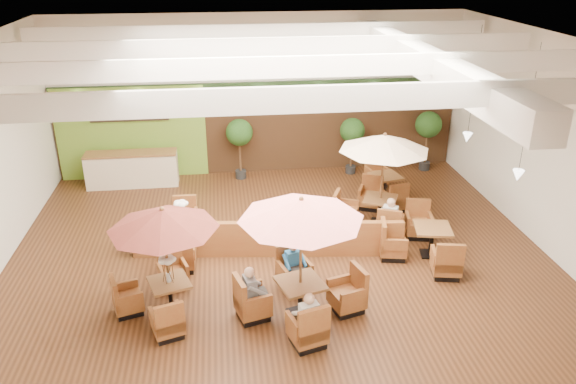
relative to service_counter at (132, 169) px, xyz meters
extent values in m
plane|color=#381E0F|center=(4.40, -5.10, -0.58)|extent=(14.00, 14.00, 0.00)
cube|color=silver|center=(4.40, 0.90, 2.17)|extent=(14.00, 0.04, 5.50)
cube|color=silver|center=(4.40, -11.10, 2.17)|extent=(14.00, 0.04, 5.50)
cube|color=silver|center=(11.40, -5.10, 2.17)|extent=(0.04, 12.00, 5.50)
cube|color=white|center=(4.40, -5.10, 4.92)|extent=(14.00, 12.00, 0.04)
cube|color=brown|center=(4.40, 0.84, 1.02)|extent=(13.90, 0.10, 3.20)
cube|color=#1E3819|center=(4.40, 0.83, 2.47)|extent=(13.90, 0.12, 0.35)
cube|color=olive|center=(0.00, 0.78, 1.02)|extent=(5.00, 0.08, 3.20)
cube|color=black|center=(0.00, 0.70, 1.82)|extent=(2.60, 0.08, 0.70)
cube|color=white|center=(7.90, -5.10, 4.37)|extent=(0.60, 11.00, 0.60)
cube|color=white|center=(4.40, -9.10, 4.57)|extent=(13.60, 0.12, 0.45)
cube|color=white|center=(4.40, -6.40, 4.57)|extent=(13.60, 0.12, 0.45)
cube|color=white|center=(4.40, -3.80, 4.57)|extent=(13.60, 0.12, 0.45)
cube|color=white|center=(4.40, -1.10, 4.57)|extent=(13.60, 0.12, 0.45)
cylinder|color=black|center=(10.20, -6.10, 3.32)|extent=(0.01, 0.01, 3.20)
cone|color=white|center=(10.20, -6.10, 1.72)|extent=(0.28, 0.28, 0.28)
cylinder|color=black|center=(10.20, -3.10, 3.32)|extent=(0.01, 0.01, 3.20)
cone|color=white|center=(10.20, -3.10, 1.72)|extent=(0.28, 0.28, 0.28)
sphere|color=#FFEAC6|center=(-1.60, 0.60, 2.47)|extent=(0.14, 0.14, 0.14)
sphere|color=#FFEAC6|center=(0.40, 0.60, 2.47)|extent=(0.14, 0.14, 0.14)
sphere|color=#FFEAC6|center=(2.40, 0.60, 2.47)|extent=(0.14, 0.14, 0.14)
sphere|color=#FFEAC6|center=(4.40, 0.60, 2.47)|extent=(0.14, 0.14, 0.14)
sphere|color=#FFEAC6|center=(6.40, 0.60, 2.47)|extent=(0.14, 0.14, 0.14)
sphere|color=#FFEAC6|center=(8.40, 0.60, 2.47)|extent=(0.14, 0.14, 0.14)
sphere|color=#FFEAC6|center=(10.40, 0.60, 2.47)|extent=(0.14, 0.14, 0.14)
cube|color=beige|center=(0.00, 0.00, -0.03)|extent=(3.00, 0.70, 1.10)
cube|color=brown|center=(0.00, 0.00, 0.57)|extent=(3.00, 0.75, 0.06)
cube|color=brown|center=(4.09, -5.27, -0.10)|extent=(7.01, 0.97, 0.97)
cube|color=brown|center=(1.73, -7.37, 0.12)|extent=(1.05, 1.05, 0.06)
cylinder|color=black|center=(1.73, -7.37, -0.22)|extent=(0.10, 0.10, 0.64)
cube|color=black|center=(1.73, -7.37, -0.56)|extent=(0.55, 0.55, 0.04)
cube|color=brown|center=(1.73, -8.30, -0.29)|extent=(0.76, 0.76, 0.31)
cube|color=brown|center=(1.65, -8.54, 0.00)|extent=(0.61, 0.28, 0.68)
cube|color=brown|center=(1.46, -8.38, -0.09)|extent=(0.24, 0.53, 0.27)
cube|color=brown|center=(2.00, -8.21, -0.09)|extent=(0.24, 0.53, 0.27)
cube|color=black|center=(1.73, -8.30, -0.51)|extent=(0.68, 0.68, 0.14)
cube|color=brown|center=(1.73, -6.44, -0.29)|extent=(0.76, 0.76, 0.31)
cube|color=brown|center=(1.81, -6.20, 0.00)|extent=(0.61, 0.28, 0.68)
cube|color=brown|center=(2.00, -6.35, -0.09)|extent=(0.24, 0.53, 0.27)
cube|color=brown|center=(1.46, -6.53, -0.09)|extent=(0.24, 0.53, 0.27)
cube|color=black|center=(1.73, -6.44, -0.51)|extent=(0.68, 0.68, 0.14)
cube|color=brown|center=(0.80, -7.37, -0.29)|extent=(0.76, 0.76, 0.31)
cube|color=brown|center=(1.04, -7.45, 0.00)|extent=(0.28, 0.61, 0.68)
cube|color=brown|center=(0.71, -7.10, -0.09)|extent=(0.53, 0.24, 0.27)
cube|color=brown|center=(0.89, -7.64, -0.09)|extent=(0.53, 0.24, 0.27)
cube|color=black|center=(0.80, -7.37, -0.51)|extent=(0.68, 0.68, 0.14)
cylinder|color=brown|center=(1.73, -7.37, 0.64)|extent=(0.06, 0.06, 2.44)
cone|color=#551F19|center=(1.73, -7.37, 1.68)|extent=(2.34, 2.34, 0.45)
sphere|color=brown|center=(1.73, -7.37, 1.91)|extent=(0.10, 0.10, 0.10)
cylinder|color=silver|center=(1.73, -7.37, 0.26)|extent=(0.10, 0.10, 0.22)
cube|color=brown|center=(4.56, -7.89, 0.21)|extent=(1.16, 1.16, 0.07)
cylinder|color=black|center=(4.56, -7.89, -0.18)|extent=(0.11, 0.11, 0.72)
cube|color=black|center=(4.56, -7.89, -0.56)|extent=(0.61, 0.61, 0.04)
cube|color=brown|center=(4.56, -8.93, -0.25)|extent=(0.84, 0.84, 0.35)
cube|color=brown|center=(4.48, -9.20, 0.08)|extent=(0.68, 0.30, 0.77)
cube|color=brown|center=(4.25, -9.02, -0.03)|extent=(0.25, 0.60, 0.31)
cube|color=brown|center=(4.86, -8.84, -0.03)|extent=(0.25, 0.60, 0.31)
cube|color=black|center=(4.56, -8.93, -0.51)|extent=(0.75, 0.75, 0.15)
cube|color=brown|center=(4.56, -6.84, -0.25)|extent=(0.84, 0.84, 0.35)
cube|color=brown|center=(4.64, -6.57, 0.08)|extent=(0.68, 0.30, 0.77)
cube|color=brown|center=(4.86, -6.76, -0.03)|extent=(0.25, 0.60, 0.31)
cube|color=brown|center=(4.25, -6.93, -0.03)|extent=(0.25, 0.60, 0.31)
cube|color=black|center=(4.56, -6.84, -0.51)|extent=(0.75, 0.75, 0.15)
cube|color=brown|center=(3.52, -7.89, -0.25)|extent=(0.84, 0.84, 0.35)
cube|color=brown|center=(3.79, -7.97, 0.08)|extent=(0.30, 0.68, 0.77)
cube|color=brown|center=(3.43, -7.58, -0.03)|extent=(0.60, 0.25, 0.31)
cube|color=brown|center=(3.61, -8.19, -0.03)|extent=(0.60, 0.25, 0.31)
cube|color=black|center=(3.52, -7.89, -0.51)|extent=(0.75, 0.75, 0.15)
cube|color=brown|center=(5.60, -7.89, -0.25)|extent=(0.84, 0.84, 0.35)
cube|color=brown|center=(5.33, -7.81, 0.08)|extent=(0.30, 0.68, 0.77)
cube|color=brown|center=(5.69, -8.19, -0.03)|extent=(0.60, 0.25, 0.31)
cube|color=brown|center=(5.51, -7.58, -0.03)|extent=(0.60, 0.25, 0.31)
cube|color=black|center=(5.60, -7.89, -0.51)|extent=(0.75, 0.75, 0.15)
cylinder|color=brown|center=(4.56, -7.89, 0.79)|extent=(0.06, 0.06, 2.74)
cone|color=#F57776|center=(4.56, -7.89, 1.98)|extent=(2.63, 2.63, 0.45)
sphere|color=brown|center=(4.56, -7.89, 2.21)|extent=(0.10, 0.10, 0.10)
cube|color=brown|center=(7.49, -3.77, 0.18)|extent=(1.19, 1.19, 0.06)
cylinder|color=black|center=(7.49, -3.77, -0.19)|extent=(0.11, 0.11, 0.70)
cube|color=black|center=(7.49, -3.77, -0.56)|extent=(0.63, 0.63, 0.04)
cube|color=brown|center=(7.49, -4.78, -0.26)|extent=(0.87, 0.87, 0.34)
cube|color=brown|center=(7.61, -5.03, 0.06)|extent=(0.65, 0.36, 0.75)
cube|color=brown|center=(7.21, -4.66, -0.05)|extent=(0.31, 0.57, 0.30)
cube|color=brown|center=(7.78, -4.91, -0.05)|extent=(0.31, 0.57, 0.30)
cube|color=black|center=(7.49, -4.78, -0.51)|extent=(0.77, 0.77, 0.15)
cube|color=brown|center=(7.49, -2.76, -0.26)|extent=(0.87, 0.87, 0.34)
cube|color=brown|center=(7.38, -2.50, 0.06)|extent=(0.65, 0.36, 0.75)
cube|color=brown|center=(7.78, -2.88, -0.05)|extent=(0.31, 0.57, 0.30)
cube|color=brown|center=(7.21, -2.63, -0.05)|extent=(0.31, 0.57, 0.30)
cube|color=black|center=(7.49, -2.76, -0.51)|extent=(0.77, 0.77, 0.15)
cube|color=brown|center=(6.48, -3.77, -0.26)|extent=(0.87, 0.87, 0.34)
cube|color=brown|center=(6.74, -3.66, 0.06)|extent=(0.36, 0.65, 0.75)
cube|color=brown|center=(6.61, -3.49, -0.05)|extent=(0.57, 0.31, 0.30)
cube|color=brown|center=(6.36, -4.05, -0.05)|extent=(0.57, 0.31, 0.30)
cube|color=black|center=(6.48, -3.77, -0.51)|extent=(0.77, 0.77, 0.15)
cylinder|color=brown|center=(7.49, -3.77, 0.75)|extent=(0.06, 0.06, 2.66)
cone|color=beige|center=(7.49, -3.77, 1.90)|extent=(2.56, 2.56, 0.45)
sphere|color=brown|center=(7.49, -3.77, 2.13)|extent=(0.10, 0.10, 0.10)
cube|color=brown|center=(1.89, -4.66, 0.19)|extent=(0.94, 0.94, 0.06)
cylinder|color=black|center=(1.89, -4.66, -0.19)|extent=(0.11, 0.11, 0.71)
cube|color=black|center=(1.89, -4.66, -0.56)|extent=(0.50, 0.50, 0.04)
cube|color=brown|center=(1.89, -5.68, -0.26)|extent=(0.68, 0.68, 0.34)
cube|color=brown|center=(1.90, -5.95, 0.06)|extent=(0.67, 0.13, 0.75)
cube|color=brown|center=(1.58, -5.67, -0.05)|extent=(0.10, 0.59, 0.30)
cube|color=brown|center=(2.20, -5.69, -0.05)|extent=(0.10, 0.59, 0.30)
cube|color=black|center=(1.89, -5.68, -0.51)|extent=(0.61, 0.61, 0.15)
cube|color=brown|center=(1.89, -3.65, -0.26)|extent=(0.68, 0.68, 0.34)
cube|color=brown|center=(1.88, -3.37, 0.06)|extent=(0.67, 0.13, 0.75)
cube|color=brown|center=(2.20, -3.66, -0.05)|extent=(0.10, 0.59, 0.30)
cube|color=brown|center=(1.58, -3.64, -0.05)|extent=(0.10, 0.59, 0.30)
cube|color=black|center=(1.89, -3.65, -0.51)|extent=(0.61, 0.61, 0.15)
cube|color=brown|center=(0.87, -4.66, -0.26)|extent=(0.68, 0.68, 0.34)
cube|color=brown|center=(1.15, -4.65, 0.06)|extent=(0.13, 0.67, 0.75)
cube|color=brown|center=(0.88, -4.35, -0.05)|extent=(0.59, 0.10, 0.30)
cube|color=brown|center=(0.86, -4.97, -0.05)|extent=(0.59, 0.10, 0.30)
cube|color=black|center=(0.87, -4.66, -0.51)|extent=(0.61, 0.61, 0.15)
cylinder|color=silver|center=(1.89, -4.66, 0.33)|extent=(0.10, 0.10, 0.22)
cube|color=brown|center=(8.33, -5.76, 0.20)|extent=(1.08, 1.08, 0.06)
cylinder|color=black|center=(8.33, -5.76, -0.18)|extent=(0.11, 0.11, 0.71)
cube|color=black|center=(8.33, -5.76, -0.56)|extent=(0.57, 0.57, 0.04)
cube|color=brown|center=(8.33, -6.79, -0.26)|extent=(0.79, 0.79, 0.35)
cube|color=brown|center=(8.38, -7.06, 0.07)|extent=(0.68, 0.24, 0.76)
cube|color=brown|center=(8.02, -6.73, -0.04)|extent=(0.20, 0.60, 0.30)
cube|color=brown|center=(8.63, -6.85, -0.04)|extent=(0.20, 0.60, 0.30)
cube|color=black|center=(8.33, -6.79, -0.51)|extent=(0.70, 0.70, 0.15)
cube|color=brown|center=(8.33, -4.73, -0.26)|extent=(0.79, 0.79, 0.35)
cube|color=brown|center=(8.27, -4.45, 0.07)|extent=(0.68, 0.24, 0.76)
cube|color=brown|center=(8.63, -4.79, -0.04)|extent=(0.20, 0.60, 0.30)
cube|color=brown|center=(8.02, -4.67, -0.04)|extent=(0.20, 0.60, 0.30)
cube|color=black|center=(8.33, -4.73, -0.51)|extent=(0.70, 0.70, 0.15)
cube|color=brown|center=(7.30, -5.76, -0.26)|extent=(0.79, 0.79, 0.35)
cube|color=brown|center=(7.57, -5.70, 0.07)|extent=(0.24, 0.68, 0.76)
cube|color=brown|center=(7.36, -5.45, -0.04)|extent=(0.60, 0.20, 0.30)
cube|color=brown|center=(7.24, -6.07, -0.04)|extent=(0.60, 0.20, 0.30)
cube|color=black|center=(7.30, -5.76, -0.51)|extent=(0.70, 0.70, 0.15)
cube|color=brown|center=(8.15, -2.05, 0.16)|extent=(1.04, 1.04, 0.06)
cylinder|color=black|center=(8.15, -2.05, -0.20)|extent=(0.10, 0.10, 0.68)
cube|color=black|center=(8.15, -2.05, -0.56)|extent=(0.55, 0.55, 0.04)
cube|color=brown|center=(8.15, -3.04, -0.27)|extent=(0.76, 0.76, 0.33)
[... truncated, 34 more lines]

